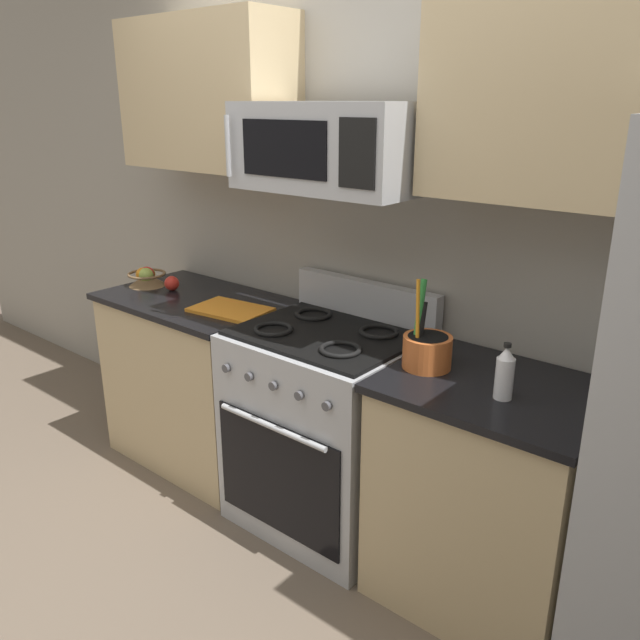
{
  "coord_description": "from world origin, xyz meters",
  "views": [
    {
      "loc": [
        1.62,
        -1.33,
        1.86
      ],
      "look_at": [
        0.07,
        0.51,
        1.03
      ],
      "focal_mm": 35.86,
      "sensor_mm": 36.0,
      "label": 1
    }
  ],
  "objects_px": {
    "fruit_basket": "(147,277)",
    "apple_loose": "(172,283)",
    "utensil_crock": "(427,350)",
    "cutting_board": "(230,310)",
    "range_oven": "(326,427)",
    "microwave": "(331,147)",
    "bottle_vinegar": "(505,373)"
  },
  "relations": [
    {
      "from": "utensil_crock",
      "to": "fruit_basket",
      "type": "relative_size",
      "value": 1.68
    },
    {
      "from": "range_oven",
      "to": "fruit_basket",
      "type": "xyz_separation_m",
      "value": [
        -1.24,
        -0.02,
        0.48
      ]
    },
    {
      "from": "utensil_crock",
      "to": "cutting_board",
      "type": "xyz_separation_m",
      "value": [
        -1.06,
        -0.02,
        -0.06
      ]
    },
    {
      "from": "fruit_basket",
      "to": "microwave",
      "type": "bearing_deg",
      "value": 2.24
    },
    {
      "from": "range_oven",
      "to": "apple_loose",
      "type": "distance_m",
      "value": 1.16
    },
    {
      "from": "microwave",
      "to": "bottle_vinegar",
      "type": "bearing_deg",
      "value": -7.65
    },
    {
      "from": "range_oven",
      "to": "bottle_vinegar",
      "type": "xyz_separation_m",
      "value": [
        0.84,
        -0.09,
        0.53
      ]
    },
    {
      "from": "utensil_crock",
      "to": "bottle_vinegar",
      "type": "distance_m",
      "value": 0.34
    },
    {
      "from": "utensil_crock",
      "to": "apple_loose",
      "type": "relative_size",
      "value": 4.43
    },
    {
      "from": "range_oven",
      "to": "utensil_crock",
      "type": "height_order",
      "value": "utensil_crock"
    },
    {
      "from": "apple_loose",
      "to": "utensil_crock",
      "type": "bearing_deg",
      "value": -1.01
    },
    {
      "from": "microwave",
      "to": "apple_loose",
      "type": "relative_size",
      "value": 9.93
    },
    {
      "from": "microwave",
      "to": "apple_loose",
      "type": "xyz_separation_m",
      "value": [
        -1.06,
        -0.02,
        -0.74
      ]
    },
    {
      "from": "apple_loose",
      "to": "cutting_board",
      "type": "bearing_deg",
      "value": -4.98
    },
    {
      "from": "cutting_board",
      "to": "bottle_vinegar",
      "type": "relative_size",
      "value": 1.82
    },
    {
      "from": "microwave",
      "to": "utensil_crock",
      "type": "distance_m",
      "value": 0.87
    },
    {
      "from": "microwave",
      "to": "apple_loose",
      "type": "distance_m",
      "value": 1.29
    },
    {
      "from": "fruit_basket",
      "to": "apple_loose",
      "type": "bearing_deg",
      "value": 8.5
    },
    {
      "from": "utensil_crock",
      "to": "apple_loose",
      "type": "distance_m",
      "value": 1.56
    },
    {
      "from": "bottle_vinegar",
      "to": "apple_loose",
      "type": "bearing_deg",
      "value": 177.25
    },
    {
      "from": "range_oven",
      "to": "fruit_basket",
      "type": "height_order",
      "value": "range_oven"
    },
    {
      "from": "range_oven",
      "to": "apple_loose",
      "type": "xyz_separation_m",
      "value": [
        -1.06,
        0.01,
        0.48
      ]
    },
    {
      "from": "fruit_basket",
      "to": "apple_loose",
      "type": "relative_size",
      "value": 2.64
    },
    {
      "from": "apple_loose",
      "to": "cutting_board",
      "type": "height_order",
      "value": "apple_loose"
    },
    {
      "from": "range_oven",
      "to": "cutting_board",
      "type": "xyz_separation_m",
      "value": [
        -0.56,
        -0.04,
        0.44
      ]
    },
    {
      "from": "apple_loose",
      "to": "bottle_vinegar",
      "type": "relative_size",
      "value": 0.39
    },
    {
      "from": "fruit_basket",
      "to": "cutting_board",
      "type": "xyz_separation_m",
      "value": [
        0.68,
        -0.02,
        -0.04
      ]
    },
    {
      "from": "range_oven",
      "to": "microwave",
      "type": "bearing_deg",
      "value": 90.03
    },
    {
      "from": "cutting_board",
      "to": "bottle_vinegar",
      "type": "xyz_separation_m",
      "value": [
        1.4,
        -0.05,
        0.08
      ]
    },
    {
      "from": "utensil_crock",
      "to": "fruit_basket",
      "type": "xyz_separation_m",
      "value": [
        -1.74,
        0.0,
        -0.02
      ]
    },
    {
      "from": "range_oven",
      "to": "bottle_vinegar",
      "type": "distance_m",
      "value": 0.99
    },
    {
      "from": "apple_loose",
      "to": "bottle_vinegar",
      "type": "xyz_separation_m",
      "value": [
        1.89,
        -0.09,
        0.05
      ]
    }
  ]
}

